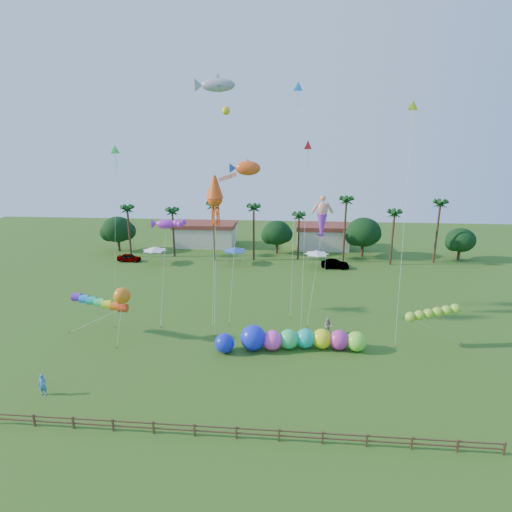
# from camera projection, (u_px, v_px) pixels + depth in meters

# --- Properties ---
(ground) EXTENTS (160.00, 160.00, 0.00)m
(ground) POSITION_uv_depth(u_px,v_px,m) (246.00, 389.00, 33.94)
(ground) COLOR #285116
(ground) RESTS_ON ground
(tree_line) EXTENTS (69.46, 8.91, 11.00)m
(tree_line) POSITION_uv_depth(u_px,v_px,m) (290.00, 233.00, 74.77)
(tree_line) COLOR #3A2819
(tree_line) RESTS_ON ground
(buildings_row) EXTENTS (35.00, 7.00, 4.00)m
(buildings_row) POSITION_uv_depth(u_px,v_px,m) (258.00, 237.00, 81.69)
(buildings_row) COLOR beige
(buildings_row) RESTS_ON ground
(tent_row) EXTENTS (31.00, 4.00, 0.60)m
(tent_row) POSITION_uv_depth(u_px,v_px,m) (234.00, 250.00, 68.60)
(tent_row) COLOR white
(tent_row) RESTS_ON ground
(fence) EXTENTS (36.12, 0.12, 1.00)m
(fence) POSITION_uv_depth(u_px,v_px,m) (236.00, 431.00, 28.01)
(fence) COLOR brown
(fence) RESTS_ON ground
(car_a) EXTENTS (4.17, 1.70, 1.42)m
(car_a) POSITION_uv_depth(u_px,v_px,m) (129.00, 258.00, 71.33)
(car_a) COLOR #4C4C54
(car_a) RESTS_ON ground
(car_b) EXTENTS (4.58, 1.61, 1.51)m
(car_b) POSITION_uv_depth(u_px,v_px,m) (335.00, 264.00, 67.25)
(car_b) COLOR #4C4C54
(car_b) RESTS_ON ground
(spectator_a) EXTENTS (0.70, 0.48, 1.87)m
(spectator_a) POSITION_uv_depth(u_px,v_px,m) (43.00, 385.00, 32.87)
(spectator_a) COLOR #367BBE
(spectator_a) RESTS_ON ground
(spectator_b) EXTENTS (1.09, 0.97, 1.86)m
(spectator_b) POSITION_uv_depth(u_px,v_px,m) (328.00, 326.00, 43.67)
(spectator_b) COLOR #A49889
(spectator_b) RESTS_ON ground
(caterpillar_inflatable) EXTENTS (12.75, 3.35, 2.59)m
(caterpillar_inflatable) POSITION_uv_depth(u_px,v_px,m) (298.00, 339.00, 40.37)
(caterpillar_inflatable) COLOR #FF43C2
(caterpillar_inflatable) RESTS_ON ground
(blue_ball) EXTENTS (1.98, 1.98, 1.98)m
(blue_ball) POSITION_uv_depth(u_px,v_px,m) (225.00, 343.00, 39.75)
(blue_ball) COLOR #1726CF
(blue_ball) RESTS_ON ground
(rainbow_tube) EXTENTS (8.54, 1.93, 3.98)m
(rainbow_tube) POSITION_uv_depth(u_px,v_px,m) (108.00, 308.00, 42.00)
(rainbow_tube) COLOR red
(rainbow_tube) RESTS_ON ground
(green_worm) EXTENTS (8.62, 2.43, 3.97)m
(green_worm) POSITION_uv_depth(u_px,v_px,m) (410.00, 317.00, 40.12)
(green_worm) COLOR #8FCE2D
(green_worm) RESTS_ON ground
(orange_ball_kite) EXTENTS (1.89, 2.86, 5.86)m
(orange_ball_kite) POSITION_uv_depth(u_px,v_px,m) (122.00, 296.00, 41.27)
(orange_ball_kite) COLOR orange
(orange_ball_kite) RESTS_ON ground
(merman_kite) EXTENTS (2.70, 4.88, 14.14)m
(merman_kite) POSITION_uv_depth(u_px,v_px,m) (322.00, 219.00, 46.04)
(merman_kite) COLOR #EF9887
(merman_kite) RESTS_ON ground
(fish_kite) EXTENTS (4.69, 6.65, 18.40)m
(fish_kite) POSITION_uv_depth(u_px,v_px,m) (248.00, 168.00, 46.49)
(fish_kite) COLOR #EF511A
(fish_kite) RESTS_ON ground
(shark_kite) EXTENTS (5.31, 7.53, 27.42)m
(shark_kite) POSITION_uv_depth(u_px,v_px,m) (218.00, 85.00, 44.34)
(shark_kite) COLOR #9398A0
(shark_kite) RESTS_ON ground
(squid_kite) EXTENTS (2.08, 5.22, 17.03)m
(squid_kite) POSITION_uv_depth(u_px,v_px,m) (215.00, 199.00, 43.52)
(squid_kite) COLOR #F04D13
(squid_kite) RESTS_ON ground
(lobster_kite) EXTENTS (4.31, 6.06, 11.91)m
(lobster_kite) POSITION_uv_depth(u_px,v_px,m) (166.00, 224.00, 46.89)
(lobster_kite) COLOR #B328C9
(lobster_kite) RESTS_ON ground
(delta_kite_red) EXTENTS (1.14, 3.78, 20.57)m
(delta_kite_red) POSITION_uv_depth(u_px,v_px,m) (308.00, 149.00, 42.03)
(delta_kite_red) COLOR red
(delta_kite_red) RESTS_ON ground
(delta_kite_yellow) EXTENTS (1.44, 4.97, 24.31)m
(delta_kite_yellow) POSITION_uv_depth(u_px,v_px,m) (413.00, 112.00, 39.19)
(delta_kite_yellow) COLOR #CCDE16
(delta_kite_yellow) RESTS_ON ground
(delta_kite_green) EXTENTS (1.22, 3.51, 20.07)m
(delta_kite_green) POSITION_uv_depth(u_px,v_px,m) (115.00, 154.00, 43.40)
(delta_kite_green) COLOR #36E54F
(delta_kite_green) RESTS_ON ground
(delta_kite_blue) EXTENTS (1.29, 3.68, 26.88)m
(delta_kite_blue) POSITION_uv_depth(u_px,v_px,m) (298.00, 92.00, 44.52)
(delta_kite_blue) COLOR #1B99FB
(delta_kite_blue) RESTS_ON ground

